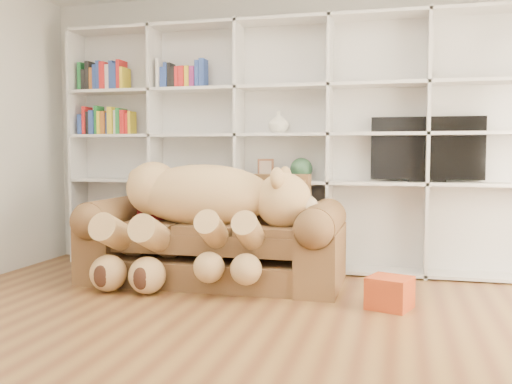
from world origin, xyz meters
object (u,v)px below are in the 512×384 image
(gift_box, at_px, (390,293))
(tv, at_px, (427,150))
(sofa, at_px, (215,241))
(teddy_bear, at_px, (201,208))

(gift_box, relative_size, tv, 0.29)
(sofa, relative_size, tv, 2.23)
(sofa, distance_m, teddy_bear, 0.37)
(tv, bearing_deg, gift_box, -103.46)
(sofa, xyz_separation_m, tv, (1.81, 0.68, 0.80))
(sofa, height_order, tv, tv)
(sofa, height_order, gift_box, sofa)
(teddy_bear, distance_m, tv, 2.11)
(teddy_bear, xyz_separation_m, tv, (1.86, 0.87, 0.49))
(gift_box, bearing_deg, tv, 76.54)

